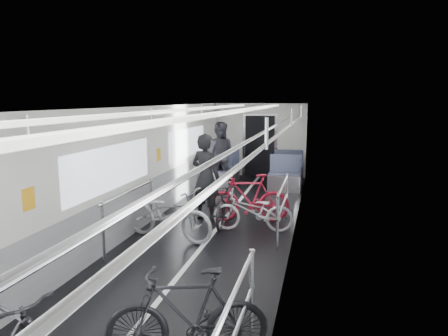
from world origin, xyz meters
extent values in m
cube|color=black|center=(0.00, 0.00, 0.00)|extent=(3.00, 14.00, 0.01)
cube|color=white|center=(0.00, 0.00, 2.40)|extent=(3.00, 14.00, 0.02)
cube|color=silver|center=(-1.50, 0.00, 1.20)|extent=(0.02, 14.00, 2.40)
cube|color=silver|center=(1.50, 0.00, 1.20)|extent=(0.02, 14.00, 2.40)
cube|color=silver|center=(0.00, 7.00, 1.20)|extent=(3.00, 0.02, 2.40)
cube|color=white|center=(0.00, 0.00, 0.01)|extent=(0.08, 13.80, 0.01)
cube|color=gray|center=(-1.47, 0.00, 0.45)|extent=(0.01, 13.90, 0.90)
cube|color=gray|center=(1.47, 0.00, 0.45)|extent=(0.01, 13.90, 0.90)
cube|color=white|center=(-1.47, 0.00, 1.40)|extent=(0.01, 10.80, 0.75)
cube|color=white|center=(1.47, 0.00, 1.40)|extent=(0.01, 10.80, 0.75)
cube|color=white|center=(-0.55, 0.00, 2.34)|extent=(0.14, 13.40, 0.05)
cube|color=white|center=(0.55, 0.00, 2.34)|extent=(0.14, 13.40, 0.05)
cube|color=black|center=(0.00, 6.94, 1.00)|extent=(0.95, 0.10, 2.00)
imported|color=#9A999E|center=(-0.72, 0.59, 0.48)|extent=(1.93, 1.03, 0.97)
imported|color=black|center=(0.74, -2.61, 0.48)|extent=(1.65, 0.90, 0.95)
imported|color=silver|center=(0.72, 1.38, 0.41)|extent=(1.60, 0.69, 0.81)
imported|color=#AA152B|center=(0.53, 1.98, 0.51)|extent=(1.75, 0.82, 1.02)
imported|color=black|center=(0.10, 1.80, 0.45)|extent=(0.63, 1.71, 0.89)
imported|color=black|center=(-0.38, 1.90, 0.92)|extent=(0.78, 0.63, 1.84)
imported|color=#2C2A32|center=(-0.92, 5.18, 0.95)|extent=(0.98, 0.80, 1.89)
camera|label=1|loc=(1.93, -5.99, 2.54)|focal=32.00mm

